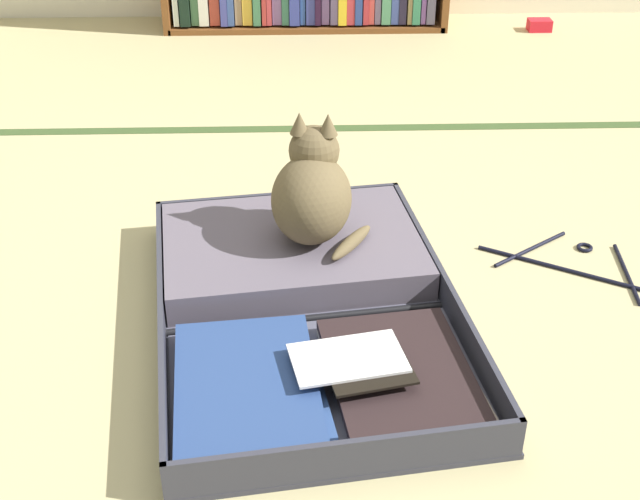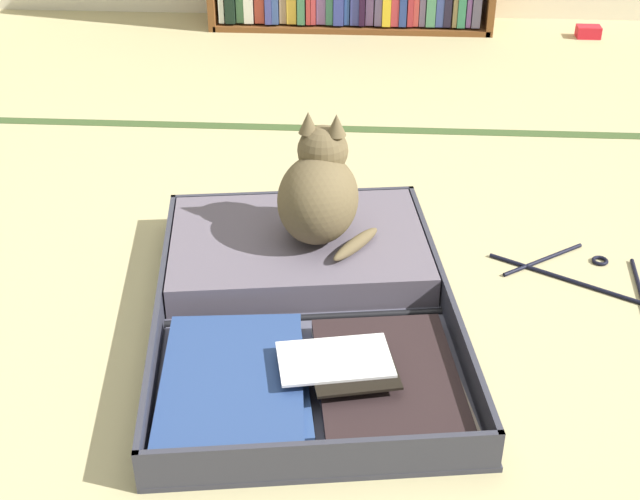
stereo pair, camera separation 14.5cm
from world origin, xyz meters
TOP-DOWN VIEW (x-y plane):
  - ground_plane at (0.00, 0.00)m, footprint 10.00×10.00m
  - tatami_border at (0.00, 1.09)m, footprint 4.80×0.05m
  - open_suitcase at (-0.05, 0.06)m, footprint 0.77×1.02m
  - black_cat at (-0.02, 0.23)m, footprint 0.26×0.27m
  - clothes_hanger at (0.64, 0.22)m, footprint 0.42×0.33m
  - small_red_pouch at (1.03, 2.14)m, footprint 0.10×0.07m

SIDE VIEW (x-z plane):
  - ground_plane at x=0.00m, z-range 0.00..0.00m
  - tatami_border at x=0.00m, z-range 0.00..0.00m
  - clothes_hanger at x=0.64m, z-range 0.00..0.01m
  - small_red_pouch at x=1.03m, z-range 0.00..0.05m
  - open_suitcase at x=-0.05m, z-range -0.01..0.09m
  - black_cat at x=-0.02m, z-range 0.06..0.36m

